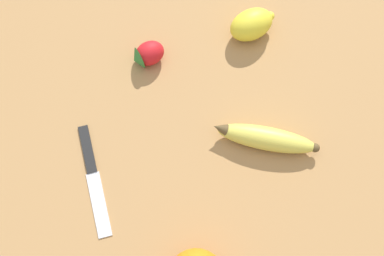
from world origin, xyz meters
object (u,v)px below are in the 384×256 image
Objects in this scene: banana at (266,138)px; lemon at (252,24)px; paring_knife at (93,175)px; strawberry at (148,54)px.

lemon is (-0.18, 0.11, 0.01)m from banana.
lemon reaches higher than paring_knife.
lemon reaches higher than banana.
paring_knife is (0.07, -0.37, -0.02)m from lemon.
strawberry is at bearing -106.84° from lemon.
banana is 0.21m from lemon.
banana is at bearing 176.69° from paring_knife.
paring_knife is at bearing 39.64° from strawberry.
strawberry is 0.68× the size of lemon.
lemon reaches higher than strawberry.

